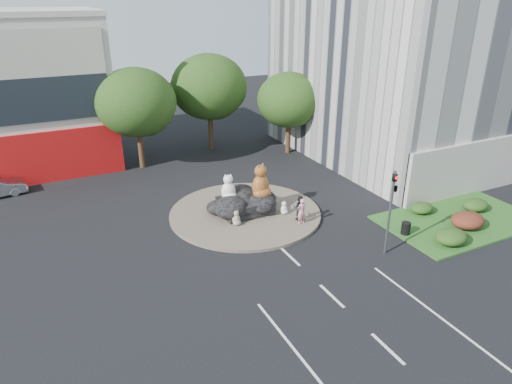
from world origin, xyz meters
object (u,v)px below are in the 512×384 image
(cat_tabby, at_px, (261,181))
(litter_bin, at_px, (406,228))
(kitten_white, at_px, (284,207))
(pedestrian_dark, at_px, (299,208))
(cat_white, at_px, (228,187))
(kitten_calico, at_px, (236,217))
(pedestrian_pink, at_px, (301,211))

(cat_tabby, distance_m, litter_bin, 9.50)
(kitten_white, distance_m, pedestrian_dark, 1.30)
(cat_white, relative_size, pedestrian_dark, 1.11)
(cat_white, relative_size, kitten_white, 2.00)
(cat_tabby, distance_m, kitten_calico, 3.09)
(cat_tabby, height_order, litter_bin, cat_tabby)
(litter_bin, bearing_deg, cat_tabby, 133.69)
(kitten_calico, distance_m, pedestrian_dark, 4.05)
(pedestrian_pink, bearing_deg, kitten_white, -87.22)
(cat_white, height_order, kitten_white, cat_white)
(cat_white, height_order, litter_bin, cat_white)
(pedestrian_pink, xyz_separation_m, litter_bin, (5.06, -3.84, -0.55))
(litter_bin, bearing_deg, kitten_calico, 147.93)
(cat_tabby, bearing_deg, cat_white, 137.10)
(cat_tabby, relative_size, kitten_white, 2.64)
(pedestrian_dark, distance_m, litter_bin, 6.58)
(pedestrian_dark, height_order, litter_bin, pedestrian_dark)
(litter_bin, bearing_deg, cat_white, 139.06)
(kitten_calico, height_order, litter_bin, kitten_calico)
(pedestrian_dark, relative_size, litter_bin, 2.17)
(kitten_calico, relative_size, kitten_white, 1.10)
(kitten_calico, height_order, kitten_white, kitten_calico)
(kitten_white, height_order, litter_bin, kitten_white)
(litter_bin, bearing_deg, kitten_white, 133.94)
(kitten_white, bearing_deg, cat_tabby, 100.38)
(cat_tabby, relative_size, litter_bin, 3.18)
(pedestrian_pink, distance_m, litter_bin, 6.37)
(cat_white, bearing_deg, litter_bin, -29.47)
(cat_tabby, xyz_separation_m, kitten_calico, (-2.32, -1.25, -1.60))
(kitten_calico, bearing_deg, pedestrian_pink, -23.17)
(kitten_white, bearing_deg, pedestrian_pink, -112.92)
(cat_white, bearing_deg, pedestrian_pink, -34.34)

